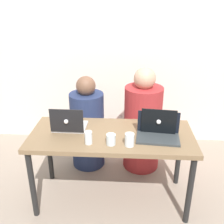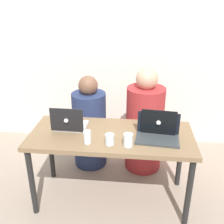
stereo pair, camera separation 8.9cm
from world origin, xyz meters
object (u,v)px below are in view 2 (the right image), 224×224
(person_on_right, at_px, (144,126))
(water_glass_right, at_px, (128,141))
(laptop_back_right, at_px, (158,126))
(person_on_left, at_px, (90,127))
(laptop_front_right, at_px, (158,134))
(water_glass_left, at_px, (87,138))
(laptop_back_left, at_px, (70,124))
(water_glass_center, at_px, (110,140))

(person_on_right, bearing_deg, water_glass_right, 71.71)
(laptop_back_right, bearing_deg, person_on_left, -27.62)
(person_on_left, height_order, water_glass_right, person_on_left)
(person_on_left, relative_size, laptop_back_right, 3.30)
(laptop_front_right, distance_m, water_glass_left, 0.59)
(person_on_left, height_order, laptop_back_left, person_on_left)
(laptop_back_right, distance_m, water_glass_left, 0.64)
(water_glass_left, bearing_deg, person_on_right, 56.98)
(water_glass_center, bearing_deg, laptop_back_right, 33.31)
(laptop_back_left, distance_m, water_glass_center, 0.45)
(laptop_front_right, bearing_deg, water_glass_left, -162.10)
(water_glass_right, bearing_deg, laptop_back_right, 47.40)
(laptop_back_left, height_order, water_glass_left, laptop_back_left)
(person_on_right, height_order, laptop_back_left, person_on_right)
(person_on_right, bearing_deg, laptop_back_right, 95.43)
(person_on_left, xyz_separation_m, laptop_back_right, (0.71, -0.48, 0.29))
(water_glass_center, xyz_separation_m, water_glass_right, (0.15, -0.01, 0.01))
(laptop_back_left, bearing_deg, water_glass_center, 150.18)
(laptop_front_right, bearing_deg, water_glass_center, -155.95)
(laptop_back_left, relative_size, water_glass_right, 2.78)
(water_glass_center, distance_m, water_glass_right, 0.15)
(person_on_right, bearing_deg, water_glass_left, 49.81)
(person_on_left, height_order, laptop_front_right, person_on_left)
(laptop_front_right, xyz_separation_m, water_glass_center, (-0.39, -0.14, -0.01))
(person_on_right, relative_size, water_glass_left, 10.74)
(water_glass_left, bearing_deg, laptop_front_right, 13.17)
(laptop_back_left, bearing_deg, laptop_front_right, 174.02)
(person_on_left, bearing_deg, laptop_back_left, 76.08)
(laptop_back_left, bearing_deg, person_on_right, -142.45)
(laptop_back_left, xyz_separation_m, water_glass_left, (0.21, -0.23, -0.00))
(person_on_left, xyz_separation_m, laptop_back_left, (-0.08, -0.51, 0.29))
(laptop_back_left, bearing_deg, water_glass_right, 156.66)
(person_on_left, distance_m, water_glass_left, 0.80)
(person_on_left, xyz_separation_m, water_glass_center, (0.31, -0.74, 0.28))
(laptop_back_right, height_order, laptop_back_left, laptop_back_right)
(person_on_right, xyz_separation_m, laptop_front_right, (0.09, -0.60, 0.24))
(laptop_front_right, relative_size, laptop_back_right, 1.16)
(laptop_front_right, distance_m, water_glass_center, 0.41)
(laptop_back_right, relative_size, water_glass_center, 3.58)
(person_on_right, xyz_separation_m, water_glass_right, (-0.15, -0.75, 0.24))
(water_glass_right, relative_size, water_glass_left, 0.99)
(person_on_right, xyz_separation_m, laptop_back_right, (0.11, -0.48, 0.24))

